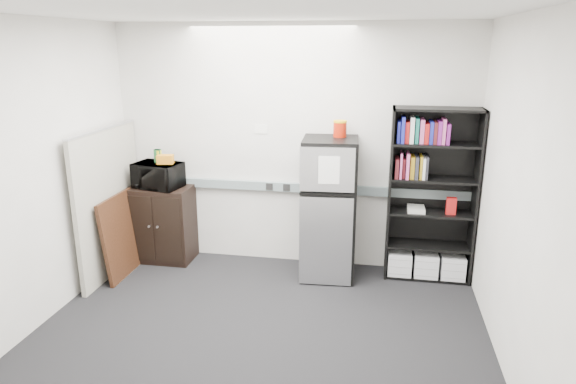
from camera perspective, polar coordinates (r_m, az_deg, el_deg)
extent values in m
plane|color=black|center=(4.64, -3.49, -16.04)|extent=(4.00, 4.00, 0.00)
cube|color=beige|center=(5.75, 0.43, 4.94)|extent=(4.00, 0.02, 2.70)
cube|color=beige|center=(4.10, 24.46, -1.20)|extent=(0.02, 3.50, 2.70)
cube|color=beige|center=(4.95, -26.87, 1.32)|extent=(0.02, 3.50, 2.70)
cube|color=white|center=(3.93, -4.20, 19.47)|extent=(4.00, 3.50, 0.02)
cube|color=slate|center=(5.82, 0.37, 0.54)|extent=(3.92, 0.05, 0.10)
cube|color=white|center=(5.78, -3.02, 6.99)|extent=(0.14, 0.00, 0.10)
cube|color=black|center=(5.58, 11.19, -0.21)|extent=(0.02, 0.34, 1.85)
cube|color=black|center=(5.67, 20.05, -0.65)|extent=(0.02, 0.34, 1.85)
cube|color=black|center=(5.77, 15.53, 0.02)|extent=(0.90, 0.02, 1.85)
cube|color=black|center=(5.43, 16.39, 8.84)|extent=(0.90, 0.34, 0.02)
cube|color=black|center=(5.92, 14.99, -8.85)|extent=(0.85, 0.32, 0.03)
cube|color=black|center=(5.79, 15.24, -5.70)|extent=(0.85, 0.32, 0.03)
cube|color=black|center=(5.66, 15.52, -2.22)|extent=(0.85, 0.32, 0.02)
cube|color=black|center=(5.56, 15.80, 1.40)|extent=(0.85, 0.32, 0.02)
cube|color=black|center=(5.48, 16.10, 5.14)|extent=(0.85, 0.32, 0.02)
cube|color=silver|center=(5.84, 12.29, -7.55)|extent=(0.25, 0.30, 0.25)
cube|color=silver|center=(5.86, 15.05, -7.66)|extent=(0.25, 0.30, 0.25)
cube|color=silver|center=(5.89, 17.78, -7.76)|extent=(0.25, 0.30, 0.25)
cube|color=gray|center=(5.91, -19.24, -1.18)|extent=(0.05, 1.30, 1.60)
cube|color=#B2B2B7|center=(5.73, -19.99, 6.57)|extent=(0.06, 1.30, 0.02)
cube|color=black|center=(6.20, -13.81, -3.40)|extent=(0.71, 0.44, 0.89)
cube|color=black|center=(6.08, -16.14, -3.98)|extent=(0.33, 0.01, 0.78)
cube|color=black|center=(5.94, -13.18, -4.24)|extent=(0.33, 0.01, 0.78)
cylinder|color=#B2B2B7|center=(6.00, -15.20, -3.72)|extent=(0.02, 0.02, 0.02)
cylinder|color=#B2B2B7|center=(5.96, -14.33, -3.79)|extent=(0.02, 0.02, 0.02)
imported|color=black|center=(6.01, -14.26, 1.81)|extent=(0.58, 0.44, 0.29)
cube|color=#185627|center=(6.00, -14.26, 3.91)|extent=(0.07, 0.06, 0.15)
cube|color=#0C3823|center=(6.00, -14.26, 3.91)|extent=(0.07, 0.06, 0.15)
cube|color=gold|center=(6.00, -14.26, 3.86)|extent=(0.08, 0.07, 0.14)
cube|color=orange|center=(5.91, -13.48, 3.55)|extent=(0.20, 0.13, 0.10)
cube|color=black|center=(5.53, 4.59, -1.96)|extent=(0.61, 0.61, 1.51)
cube|color=#B8B9BD|center=(5.11, 4.37, 2.48)|extent=(0.55, 0.05, 0.45)
cube|color=#B8B9BD|center=(5.34, 4.19, -5.56)|extent=(0.55, 0.05, 0.96)
cube|color=black|center=(5.16, 4.29, -0.32)|extent=(0.55, 0.04, 0.03)
cube|color=white|center=(5.09, 4.58, 2.43)|extent=(0.21, 0.02, 0.28)
cube|color=black|center=(5.34, 4.77, 5.84)|extent=(0.61, 0.61, 0.02)
cylinder|color=#A91A07|center=(5.44, 5.79, 7.02)|extent=(0.14, 0.14, 0.17)
cylinder|color=gold|center=(5.42, 5.82, 8.02)|extent=(0.14, 0.14, 0.02)
cube|color=black|center=(5.90, -18.11, -4.67)|extent=(0.13, 0.70, 0.90)
cube|color=beige|center=(5.89, -17.92, -4.69)|extent=(0.08, 0.60, 0.76)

